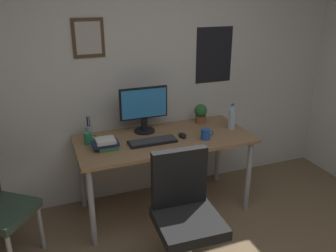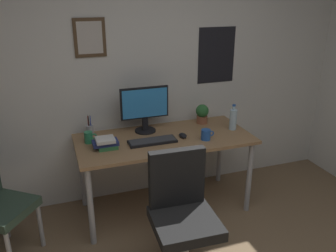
{
  "view_description": "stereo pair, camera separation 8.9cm",
  "coord_description": "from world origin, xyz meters",
  "views": [
    {
      "loc": [
        -0.99,
        -1.09,
        2.02
      ],
      "look_at": [
        0.04,
        1.6,
        0.9
      ],
      "focal_mm": 37.61,
      "sensor_mm": 36.0,
      "label": 1
    },
    {
      "loc": [
        -0.9,
        -1.12,
        2.02
      ],
      "look_at": [
        0.04,
        1.6,
        0.9
      ],
      "focal_mm": 37.61,
      "sensor_mm": 36.0,
      "label": 2
    }
  ],
  "objects": [
    {
      "name": "wall_back",
      "position": [
        -0.0,
        2.15,
        1.3
      ],
      "size": [
        4.4,
        0.1,
        2.6
      ],
      "color": "silver",
      "rests_on": "ground_plane"
    },
    {
      "name": "desk",
      "position": [
        0.04,
        1.7,
        0.67
      ],
      "size": [
        1.61,
        0.73,
        0.75
      ],
      "color": "#936D47",
      "rests_on": "ground_plane"
    },
    {
      "name": "office_chair",
      "position": [
        -0.09,
        0.9,
        0.53
      ],
      "size": [
        0.55,
        0.57,
        0.95
      ],
      "color": "black",
      "rests_on": "ground_plane"
    },
    {
      "name": "monitor",
      "position": [
        -0.08,
        1.91,
        0.99
      ],
      "size": [
        0.46,
        0.2,
        0.43
      ],
      "color": "black",
      "rests_on": "desk"
    },
    {
      "name": "keyboard",
      "position": [
        -0.09,
        1.63,
        0.77
      ],
      "size": [
        0.43,
        0.15,
        0.03
      ],
      "color": "black",
      "rests_on": "desk"
    },
    {
      "name": "computer_mouse",
      "position": [
        0.21,
        1.65,
        0.77
      ],
      "size": [
        0.06,
        0.11,
        0.04
      ],
      "color": "black",
      "rests_on": "desk"
    },
    {
      "name": "water_bottle",
      "position": [
        0.74,
        1.68,
        0.86
      ],
      "size": [
        0.07,
        0.07,
        0.25
      ],
      "color": "silver",
      "rests_on": "desk"
    },
    {
      "name": "coffee_mug_near",
      "position": [
        -0.63,
        1.81,
        0.81
      ],
      "size": [
        0.11,
        0.07,
        0.1
      ],
      "color": "#2D8C59",
      "rests_on": "desk"
    },
    {
      "name": "coffee_mug_far",
      "position": [
        0.38,
        1.54,
        0.8
      ],
      "size": [
        0.12,
        0.09,
        0.1
      ],
      "color": "#2659B2",
      "rests_on": "desk"
    },
    {
      "name": "potted_plant",
      "position": [
        0.53,
        1.94,
        0.86
      ],
      "size": [
        0.13,
        0.13,
        0.2
      ],
      "color": "brown",
      "rests_on": "desk"
    },
    {
      "name": "pen_cup",
      "position": [
        -0.59,
        1.99,
        0.81
      ],
      "size": [
        0.07,
        0.07,
        0.2
      ],
      "color": "#9EA0A5",
      "rests_on": "desk"
    },
    {
      "name": "book_stack_left",
      "position": [
        -0.5,
        1.65,
        0.8
      ],
      "size": [
        0.22,
        0.16,
        0.1
      ],
      "color": "#33723F",
      "rests_on": "desk"
    }
  ]
}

